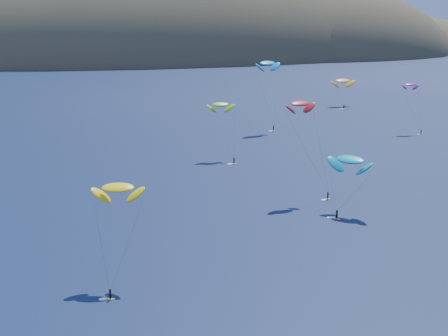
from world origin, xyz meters
name	(u,v)px	position (x,y,z in m)	size (l,w,h in m)	color
island	(159,65)	(39.40, 562.36, -10.74)	(730.00, 300.00, 210.00)	#3D3526
kitesurfer_2	(118,188)	(-38.91, 46.24, 15.70)	(8.97, 12.22, 18.08)	#EBF61B
kitesurfer_3	(221,105)	(-1.52, 128.22, 16.21)	(8.28, 12.88, 18.53)	#EBF61B
kitesurfer_4	(268,63)	(25.93, 167.75, 24.84)	(11.40, 8.95, 27.77)	#EBF61B
kitesurfer_5	(350,160)	(14.43, 69.81, 11.83)	(10.89, 11.63, 14.74)	#EBF61B
kitesurfer_6	(410,85)	(75.88, 151.33, 17.31)	(6.70, 9.24, 19.17)	#EBF61B
kitesurfer_9	(300,104)	(7.52, 84.25, 22.66)	(10.74, 8.98, 24.94)	#EBF61B
kitesurfer_11	(343,81)	(78.31, 215.58, 11.59)	(11.43, 12.92, 14.71)	#EBF61B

